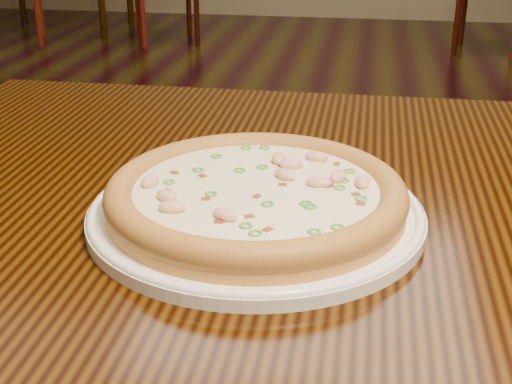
# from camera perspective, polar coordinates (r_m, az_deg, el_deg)

# --- Properties ---
(ground) EXTENTS (9.00, 9.00, 0.00)m
(ground) POSITION_cam_1_polar(r_m,az_deg,el_deg) (1.79, -1.37, -11.97)
(ground) COLOR black
(hero_table) EXTENTS (1.20, 0.80, 0.75)m
(hero_table) POSITION_cam_1_polar(r_m,az_deg,el_deg) (0.76, 9.62, -7.95)
(hero_table) COLOR black
(hero_table) RESTS_ON ground
(plate) EXTENTS (0.32, 0.32, 0.02)m
(plate) POSITION_cam_1_polar(r_m,az_deg,el_deg) (0.68, 0.00, -1.65)
(plate) COLOR white
(plate) RESTS_ON hero_table
(pizza) EXTENTS (0.28, 0.28, 0.03)m
(pizza) POSITION_cam_1_polar(r_m,az_deg,el_deg) (0.67, 0.01, -0.23)
(pizza) COLOR #D28F44
(pizza) RESTS_ON plate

